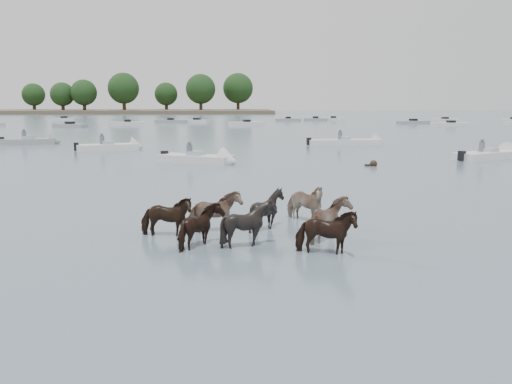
{
  "coord_description": "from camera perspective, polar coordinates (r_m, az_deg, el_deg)",
  "views": [
    {
      "loc": [
        -1.72,
        -11.67,
        3.71
      ],
      "look_at": [
        -1.06,
        3.43,
        1.1
      ],
      "focal_mm": 37.14,
      "sensor_mm": 36.0,
      "label": 1
    }
  ],
  "objects": [
    {
      "name": "motorboat_f",
      "position": [
        49.97,
        -22.42,
        5.07
      ],
      "size": [
        5.09,
        2.36,
        1.92
      ],
      "rotation": [
        0.0,
        0.0,
        0.16
      ],
      "color": "gray",
      "rests_on": "ground"
    },
    {
      "name": "treeline",
      "position": [
        174.2,
        -24.88,
        9.85
      ],
      "size": [
        148.57,
        20.92,
        12.2
      ],
      "color": "#382619",
      "rests_on": "ground"
    },
    {
      "name": "motorboat_b",
      "position": [
        31.89,
        -5.3,
        3.49
      ],
      "size": [
        5.14,
        3.56,
        1.92
      ],
      "rotation": [
        0.0,
        0.0,
        -0.44
      ],
      "color": "silver",
      "rests_on": "ground"
    },
    {
      "name": "swimming_pony",
      "position": [
        31.23,
        12.45,
        2.94
      ],
      "size": [
        0.72,
        0.44,
        0.44
      ],
      "color": "black",
      "rests_on": "ground"
    },
    {
      "name": "motorboat_a",
      "position": [
        41.78,
        -14.68,
        4.7
      ],
      "size": [
        5.2,
        3.04,
        1.92
      ],
      "rotation": [
        0.0,
        0.0,
        0.31
      ],
      "color": "silver",
      "rests_on": "ground"
    },
    {
      "name": "distant_flotilla",
      "position": [
        86.78,
        -1.7,
        7.52
      ],
      "size": [
        104.57,
        28.68,
        0.93
      ],
      "color": "gray",
      "rests_on": "ground"
    },
    {
      "name": "motorboat_c",
      "position": [
        45.96,
        10.51,
        5.29
      ],
      "size": [
        6.88,
        2.17,
        1.92
      ],
      "rotation": [
        0.0,
        0.0,
        0.09
      ],
      "color": "silver",
      "rests_on": "ground"
    },
    {
      "name": "motorboat_d",
      "position": [
        38.02,
        24.31,
        3.68
      ],
      "size": [
        5.72,
        4.23,
        1.92
      ],
      "rotation": [
        0.0,
        0.0,
        0.52
      ],
      "color": "silver",
      "rests_on": "ground"
    },
    {
      "name": "ground",
      "position": [
        12.37,
        5.67,
        -7.71
      ],
      "size": [
        400.0,
        400.0,
        0.0
      ],
      "primitive_type": "plane",
      "color": "#4D5F6F",
      "rests_on": "ground"
    },
    {
      "name": "shoreline",
      "position": [
        175.53,
        -25.65,
        7.8
      ],
      "size": [
        160.0,
        30.0,
        1.0
      ],
      "primitive_type": "cube",
      "color": "#4C4233",
      "rests_on": "ground"
    },
    {
      "name": "pony_herd",
      "position": [
        14.48,
        0.26,
        -2.94
      ],
      "size": [
        5.93,
        4.92,
        1.34
      ],
      "color": "black",
      "rests_on": "ground"
    }
  ]
}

